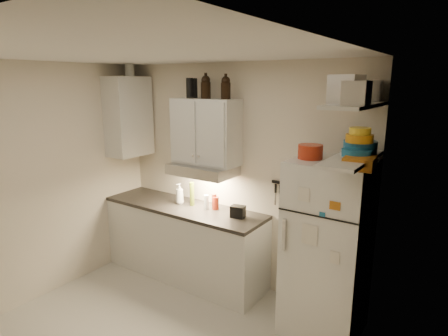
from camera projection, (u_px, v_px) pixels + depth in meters
The scene contains 35 objects.
ceiling at pixel (131, 52), 2.88m from camera, with size 3.20×3.00×0.02m, color white.
back_wall at pixel (236, 176), 4.39m from camera, with size 3.20×0.02×2.60m, color beige.
left_wall at pixel (36, 184), 4.06m from camera, with size 0.02×3.00×2.60m, color beige.
right_wall at pixel (324, 263), 2.29m from camera, with size 0.02×3.00×2.60m, color beige.
base_cabinet at pixel (184, 243), 4.63m from camera, with size 2.10×0.60×0.88m, color silver.
countertop at pixel (184, 207), 4.53m from camera, with size 2.10×0.62×0.04m, color #272421.
upper_cabinet at pixel (206, 132), 4.29m from camera, with size 0.80×0.33×0.75m, color silver.
side_cabinet at pixel (129, 117), 4.78m from camera, with size 0.33×0.55×1.00m, color silver.
range_hood at pixel (203, 170), 4.34m from camera, with size 0.76×0.46×0.12m, color silver.
fridge at pixel (327, 249), 3.52m from camera, with size 0.70×0.68×1.70m, color white.
shelf_hi at pixel (356, 105), 3.00m from camera, with size 0.30×0.95×0.03m, color silver.
shelf_lo at pixel (352, 159), 3.10m from camera, with size 0.30×0.95×0.03m, color silver.
knife_strip at pixel (290, 184), 3.98m from camera, with size 0.42×0.02×0.03m, color black.
dutch_oven at pixel (310, 152), 3.39m from camera, with size 0.22×0.22×0.13m, color #AE2B14.
book_stack at pixel (360, 163), 3.01m from camera, with size 0.23×0.29×0.10m, color #BB6917.
spice_jar at pixel (344, 158), 3.16m from camera, with size 0.06×0.06×0.11m, color silver.
stock_pot at pixel (368, 91), 3.27m from camera, with size 0.25×0.25×0.18m, color silver.
tin_a at pixel (346, 89), 2.90m from camera, with size 0.22×0.20×0.22m, color #AAAAAD.
tin_b at pixel (356, 93), 2.72m from camera, with size 0.18×0.18×0.18m, color #AAAAAD.
bowl_teal at pixel (360, 147), 3.23m from camera, with size 0.28×0.28×0.11m, color #1C689A.
bowl_orange at pixel (359, 138), 3.13m from camera, with size 0.23×0.23×0.07m, color orange.
bowl_yellow at pixel (360, 131), 3.11m from camera, with size 0.18×0.18×0.06m, color yellow.
plates at pixel (356, 153), 3.12m from camera, with size 0.24×0.24×0.06m, color #1C689A.
growler_a at pixel (206, 87), 4.14m from camera, with size 0.11×0.11×0.26m, color black, non-canonical shape.
growler_b at pixel (226, 87), 4.01m from camera, with size 0.11×0.11×0.25m, color black, non-canonical shape.
thermos_a at pixel (190, 88), 4.22m from camera, with size 0.08×0.08×0.23m, color black.
thermos_b at pixel (194, 88), 4.30m from camera, with size 0.08×0.08×0.22m, color black.
side_jar at pixel (129, 70), 4.68m from camera, with size 0.11×0.11×0.15m, color silver.
soap_bottle at pixel (180, 192), 4.58m from camera, with size 0.11×0.11×0.28m, color silver.
pepper_mill at pixel (214, 201), 4.40m from camera, with size 0.06×0.06×0.18m, color brown.
oil_bottle at pixel (192, 194), 4.51m from camera, with size 0.06×0.06×0.29m, color #4F5E17.
vinegar_bottle at pixel (192, 193), 4.62m from camera, with size 0.05×0.05×0.26m, color black.
clear_bottle at pixel (206, 202), 4.39m from camera, with size 0.06×0.06×0.17m, color silver.
red_jar at pixel (216, 203), 4.38m from camera, with size 0.08×0.08×0.15m, color #AE2B14.
caddy at pixel (238, 212), 4.13m from camera, with size 0.15×0.11×0.13m, color black.
Camera 1 is at (2.29, -2.08, 2.38)m, focal length 30.00 mm.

